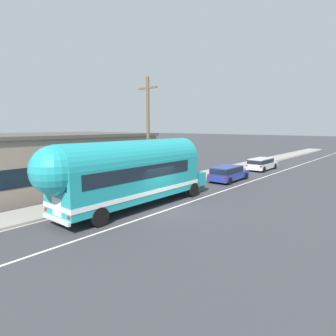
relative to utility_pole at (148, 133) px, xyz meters
The scene contains 8 objects.
ground_plane 6.65m from the utility_pole, 32.41° to the right, with size 300.00×300.00×0.00m, color #38383D.
lane_markings 10.63m from the utility_pole, 75.07° to the left, with size 3.82×80.00×0.01m.
sidewalk_slab 8.57m from the utility_pole, 96.66° to the left, with size 2.72×90.00×0.15m, color gray.
roadside_building 9.45m from the utility_pole, 153.88° to the right, with size 10.62×16.83×4.34m.
utility_pole is the anchor object (origin of this frame).
painted_bus 5.15m from the utility_pole, 59.88° to the right, with size 2.67×12.57×4.12m.
car_lead 8.93m from the utility_pole, 72.31° to the left, with size 2.07×4.72×1.37m.
car_second 16.70m from the utility_pole, 82.51° to the left, with size 1.99×4.81×1.37m.
Camera 1 is at (10.83, -12.69, 4.95)m, focal length 30.73 mm.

